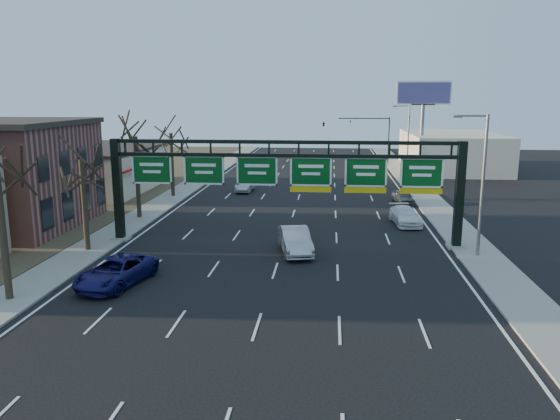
# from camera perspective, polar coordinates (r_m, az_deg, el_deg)

# --- Properties ---
(ground) EXTENTS (160.00, 160.00, 0.00)m
(ground) POSITION_cam_1_polar(r_m,az_deg,el_deg) (30.42, -0.91, -7.52)
(ground) COLOR black
(ground) RESTS_ON ground
(sidewalk_left) EXTENTS (3.00, 120.00, 0.12)m
(sidewalk_left) POSITION_cam_1_polar(r_m,az_deg,el_deg) (52.05, -12.62, 0.44)
(sidewalk_left) COLOR gray
(sidewalk_left) RESTS_ON ground
(sidewalk_right) EXTENTS (3.00, 120.00, 0.12)m
(sidewalk_right) POSITION_cam_1_polar(r_m,az_deg,el_deg) (50.49, 16.23, -0.10)
(sidewalk_right) COLOR gray
(sidewalk_right) RESTS_ON ground
(dirt_strip_left) EXTENTS (21.00, 120.00, 0.06)m
(dirt_strip_left) POSITION_cam_1_polar(r_m,az_deg,el_deg) (56.98, -24.38, 0.61)
(dirt_strip_left) COLOR #473D2B
(dirt_strip_left) RESTS_ON ground
(lane_markings) EXTENTS (21.60, 120.00, 0.01)m
(lane_markings) POSITION_cam_1_polar(r_m,az_deg,el_deg) (49.66, 1.58, 0.12)
(lane_markings) COLOR white
(lane_markings) RESTS_ON ground
(sign_gantry) EXTENTS (24.60, 1.20, 7.20)m
(sign_gantry) POSITION_cam_1_polar(r_m,az_deg,el_deg) (37.05, 0.65, 3.37)
(sign_gantry) COLOR black
(sign_gantry) RESTS_ON ground
(brick_block) EXTENTS (10.40, 12.40, 8.30)m
(brick_block) POSITION_cam_1_polar(r_m,az_deg,el_deg) (46.95, -26.44, 3.35)
(brick_block) COLOR #88504A
(brick_block) RESTS_ON ground
(cream_strip) EXTENTS (10.90, 18.40, 4.70)m
(cream_strip) POSITION_cam_1_polar(r_m,az_deg,el_deg) (63.05, -17.77, 4.23)
(cream_strip) COLOR beige
(cream_strip) RESTS_ON ground
(building_right_distant) EXTENTS (12.00, 20.00, 5.00)m
(building_right_distant) POSITION_cam_1_polar(r_m,az_deg,el_deg) (80.68, 17.44, 5.89)
(building_right_distant) COLOR beige
(building_right_distant) RESTS_ON ground
(tree_gantry) EXTENTS (3.60, 3.60, 8.48)m
(tree_gantry) POSITION_cam_1_polar(r_m,az_deg,el_deg) (37.24, -20.18, 6.55)
(tree_gantry) COLOR black
(tree_gantry) RESTS_ON sidewalk_left
(tree_mid) EXTENTS (3.60, 3.60, 9.24)m
(tree_mid) POSITION_cam_1_polar(r_m,az_deg,el_deg) (46.41, -14.95, 8.69)
(tree_mid) COLOR black
(tree_mid) RESTS_ON sidewalk_left
(tree_far) EXTENTS (3.60, 3.60, 8.86)m
(tree_far) POSITION_cam_1_polar(r_m,az_deg,el_deg) (55.91, -11.40, 8.94)
(tree_far) COLOR black
(tree_far) RESTS_ON sidewalk_left
(streetlight_near) EXTENTS (2.15, 0.22, 9.00)m
(streetlight_near) POSITION_cam_1_polar(r_m,az_deg,el_deg) (36.12, 20.27, 3.15)
(streetlight_near) COLOR slate
(streetlight_near) RESTS_ON sidewalk_right
(streetlight_far) EXTENTS (2.15, 0.22, 9.00)m
(streetlight_far) POSITION_cam_1_polar(r_m,az_deg,el_deg) (69.34, 13.14, 7.39)
(streetlight_far) COLOR slate
(streetlight_far) RESTS_ON sidewalk_right
(billboard_right) EXTENTS (7.00, 0.50, 12.00)m
(billboard_right) POSITION_cam_1_polar(r_m,az_deg,el_deg) (74.47, 14.73, 10.66)
(billboard_right) COLOR slate
(billboard_right) RESTS_ON ground
(traffic_signal_mast) EXTENTS (10.16, 0.54, 7.00)m
(traffic_signal_mast) POSITION_cam_1_polar(r_m,az_deg,el_deg) (83.70, 7.13, 8.59)
(traffic_signal_mast) COLOR black
(traffic_signal_mast) RESTS_ON ground
(car_blue_suv) EXTENTS (3.63, 5.82, 1.50)m
(car_blue_suv) POSITION_cam_1_polar(r_m,az_deg,el_deg) (31.06, -16.73, -6.16)
(car_blue_suv) COLOR #141353
(car_blue_suv) RESTS_ON ground
(car_silver_sedan) EXTENTS (2.74, 5.26, 1.65)m
(car_silver_sedan) POSITION_cam_1_polar(r_m,az_deg,el_deg) (35.65, 1.61, -3.22)
(car_silver_sedan) COLOR #ACACB1
(car_silver_sedan) RESTS_ON ground
(car_white_wagon) EXTENTS (2.48, 4.93, 1.37)m
(car_white_wagon) POSITION_cam_1_polar(r_m,az_deg,el_deg) (44.71, 12.93, -0.60)
(car_white_wagon) COLOR white
(car_white_wagon) RESTS_ON ground
(car_grey_far) EXTENTS (2.07, 4.08, 1.33)m
(car_grey_far) POSITION_cam_1_polar(r_m,az_deg,el_deg) (53.11, 12.75, 1.33)
(car_grey_far) COLOR #414547
(car_grey_far) RESTS_ON ground
(car_silver_distant) EXTENTS (1.65, 4.39, 1.43)m
(car_silver_distant) POSITION_cam_1_polar(r_m,az_deg,el_deg) (58.87, -3.64, 2.65)
(car_silver_distant) COLOR #A8A8AC
(car_silver_distant) RESTS_ON ground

